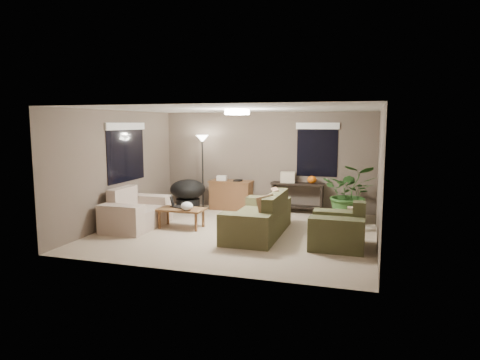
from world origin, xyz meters
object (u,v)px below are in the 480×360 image
(main_sofa, at_px, (260,220))
(floor_lamp, at_px, (202,147))
(desk, at_px, (231,195))
(papasan_chair, at_px, (188,192))
(armchair, at_px, (339,231))
(console_table, at_px, (297,195))
(cat_scratching_post, at_px, (352,221))
(houseplant, at_px, (350,200))
(loveseat, at_px, (136,214))
(coffee_table, at_px, (181,211))

(main_sofa, xyz_separation_m, floor_lamp, (-2.09, 2.14, 1.30))
(desk, relative_size, papasan_chair, 0.93)
(armchair, xyz_separation_m, console_table, (-1.20, 2.75, 0.14))
(console_table, relative_size, cat_scratching_post, 2.60)
(main_sofa, bearing_deg, console_table, 80.82)
(main_sofa, bearing_deg, houseplant, 44.39)
(loveseat, height_order, houseplant, houseplant)
(floor_lamp, distance_m, houseplant, 3.95)
(armchair, distance_m, houseplant, 2.09)
(houseplant, bearing_deg, console_table, 152.90)
(loveseat, bearing_deg, coffee_table, 14.19)
(papasan_chair, relative_size, floor_lamp, 0.62)
(armchair, relative_size, coffee_table, 1.00)
(desk, bearing_deg, cat_scratching_post, -23.85)
(papasan_chair, bearing_deg, desk, 23.56)
(floor_lamp, bearing_deg, console_table, 3.84)
(loveseat, height_order, papasan_chair, loveseat)
(coffee_table, xyz_separation_m, console_table, (2.11, 2.27, 0.08))
(armchair, height_order, papasan_chair, armchair)
(main_sofa, xyz_separation_m, console_table, (0.37, 2.30, 0.14))
(papasan_chair, xyz_separation_m, floor_lamp, (0.26, 0.38, 1.13))
(coffee_table, distance_m, floor_lamp, 2.46)
(console_table, height_order, papasan_chair, papasan_chair)
(main_sofa, distance_m, papasan_chair, 2.94)
(papasan_chair, xyz_separation_m, cat_scratching_post, (4.12, -0.93, -0.25))
(loveseat, xyz_separation_m, desk, (1.36, 2.41, 0.08))
(main_sofa, relative_size, armchair, 2.20)
(main_sofa, xyz_separation_m, armchair, (1.58, -0.44, 0.00))
(console_table, bearing_deg, houseplant, -27.10)
(armchair, height_order, coffee_table, armchair)
(armchair, height_order, floor_lamp, floor_lamp)
(loveseat, xyz_separation_m, armchair, (4.28, -0.24, 0.00))
(main_sofa, bearing_deg, floor_lamp, 134.37)
(cat_scratching_post, bearing_deg, armchair, -98.53)
(console_table, bearing_deg, papasan_chair, -168.74)
(coffee_table, xyz_separation_m, houseplant, (3.41, 1.60, 0.16))
(loveseat, bearing_deg, main_sofa, 4.37)
(console_table, height_order, houseplant, houseplant)
(armchair, relative_size, floor_lamp, 0.52)
(main_sofa, relative_size, console_table, 1.69)
(loveseat, distance_m, coffee_table, 0.99)
(desk, height_order, console_table, same)
(houseplant, bearing_deg, desk, 169.34)
(armchair, distance_m, floor_lamp, 4.67)
(armchair, height_order, houseplant, houseplant)
(main_sofa, bearing_deg, loveseat, -175.63)
(loveseat, bearing_deg, console_table, 39.24)
(armchair, relative_size, papasan_chair, 0.85)
(console_table, xyz_separation_m, floor_lamp, (-2.46, -0.17, 1.16))
(armchair, distance_m, desk, 3.94)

